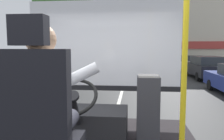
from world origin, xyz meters
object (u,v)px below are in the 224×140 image
fare_box (148,110)px  parked_car_white (188,62)px  driver_seat (40,134)px  bus_driver (45,97)px  steering_console (84,123)px  handrail_pole (184,64)px  parked_car_black (206,67)px

fare_box → parked_car_white: (4.48, 16.57, -0.48)m
driver_seat → parked_car_white: driver_seat is taller
bus_driver → steering_console: bus_driver is taller
driver_seat → steering_console: bearing=90.0°
bus_driver → handrail_pole: bearing=13.7°
steering_console → parked_car_black: 12.26m
handrail_pole → parked_car_white: handrail_pole is taller
driver_seat → steering_console: 1.32m
bus_driver → steering_console: size_ratio=0.75×
bus_driver → parked_car_white: 18.50m
parked_car_white → parked_car_black: bearing=-92.1°
driver_seat → parked_car_white: (5.28, 17.80, -0.65)m
bus_driver → parked_car_black: bus_driver is taller
parked_car_white → steering_console: bearing=-107.7°
driver_seat → parked_car_black: bearing=67.7°
driver_seat → bus_driver: 0.25m
bus_driver → fare_box: 1.45m
fare_box → parked_car_white: bearing=74.9°
steering_console → handrail_pole: bearing=-42.0°
steering_console → parked_car_white: steering_console is taller
bus_driver → fare_box: bearing=54.8°
parked_car_black → steering_console: bearing=-114.5°
handrail_pole → bus_driver: bearing=-166.3°
bus_driver → steering_console: 1.31m
steering_console → handrail_pole: handrail_pole is taller
handrail_pole → parked_car_white: (4.27, 17.46, -1.11)m
bus_driver → parked_car_white: (5.28, 17.70, -0.88)m
driver_seat → parked_car_black: 13.42m
driver_seat → fare_box: bearing=57.0°
driver_seat → fare_box: 1.49m
bus_driver → parked_car_black: 13.34m
handrail_pole → driver_seat: bearing=-161.0°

